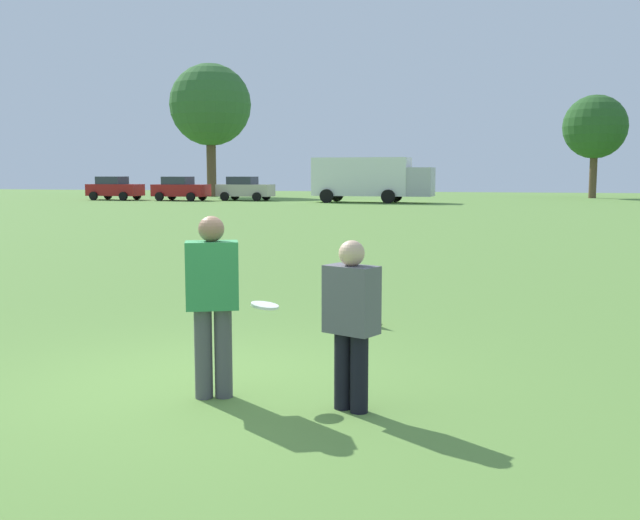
{
  "coord_description": "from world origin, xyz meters",
  "views": [
    {
      "loc": [
        2.85,
        -6.75,
        2.13
      ],
      "look_at": [
        0.96,
        0.99,
        1.18
      ],
      "focal_mm": 41.35,
      "sensor_mm": 36.0,
      "label": 1
    }
  ],
  "objects_px": {
    "frisbee": "(265,306)",
    "box_truck": "(370,178)",
    "player_thrower": "(212,296)",
    "parked_car_near_left": "(114,188)",
    "player_defender": "(351,316)",
    "parked_car_center": "(245,188)",
    "traffic_cone": "(368,309)",
    "parked_car_mid_left": "(180,188)"
  },
  "relations": [
    {
      "from": "frisbee",
      "to": "parked_car_mid_left",
      "type": "relative_size",
      "value": 0.06
    },
    {
      "from": "parked_car_near_left",
      "to": "box_truck",
      "type": "bearing_deg",
      "value": -0.45
    },
    {
      "from": "parked_car_near_left",
      "to": "parked_car_center",
      "type": "distance_m",
      "value": 10.35
    },
    {
      "from": "parked_car_near_left",
      "to": "traffic_cone",
      "type": "bearing_deg",
      "value": -56.88
    },
    {
      "from": "frisbee",
      "to": "parked_car_center",
      "type": "height_order",
      "value": "parked_car_center"
    },
    {
      "from": "parked_car_mid_left",
      "to": "parked_car_center",
      "type": "relative_size",
      "value": 1.0
    },
    {
      "from": "traffic_cone",
      "to": "parked_car_mid_left",
      "type": "bearing_deg",
      "value": 117.52
    },
    {
      "from": "box_truck",
      "to": "frisbee",
      "type": "bearing_deg",
      "value": -81.4
    },
    {
      "from": "parked_car_near_left",
      "to": "player_defender",
      "type": "bearing_deg",
      "value": -58.59
    },
    {
      "from": "traffic_cone",
      "to": "box_truck",
      "type": "height_order",
      "value": "box_truck"
    },
    {
      "from": "player_thrower",
      "to": "parked_car_near_left",
      "type": "xyz_separation_m",
      "value": [
        -26.64,
        45.76,
        -0.05
      ]
    },
    {
      "from": "traffic_cone",
      "to": "parked_car_near_left",
      "type": "bearing_deg",
      "value": 123.12
    },
    {
      "from": "frisbee",
      "to": "parked_car_near_left",
      "type": "relative_size",
      "value": 0.06
    },
    {
      "from": "parked_car_mid_left",
      "to": "box_truck",
      "type": "distance_m",
      "value": 14.67
    },
    {
      "from": "parked_car_near_left",
      "to": "parked_car_center",
      "type": "xyz_separation_m",
      "value": [
        10.27,
        1.28,
        0.0
      ]
    },
    {
      "from": "parked_car_mid_left",
      "to": "player_defender",
      "type": "bearing_deg",
      "value": -63.9
    },
    {
      "from": "player_thrower",
      "to": "frisbee",
      "type": "xyz_separation_m",
      "value": [
        0.45,
        0.21,
        -0.11
      ]
    },
    {
      "from": "frisbee",
      "to": "box_truck",
      "type": "xyz_separation_m",
      "value": [
        -6.86,
        45.39,
        0.88
      ]
    },
    {
      "from": "player_thrower",
      "to": "parked_car_near_left",
      "type": "distance_m",
      "value": 52.95
    },
    {
      "from": "traffic_cone",
      "to": "parked_car_center",
      "type": "distance_m",
      "value": 46.7
    },
    {
      "from": "player_thrower",
      "to": "parked_car_near_left",
      "type": "bearing_deg",
      "value": 120.2
    },
    {
      "from": "player_defender",
      "to": "parked_car_center",
      "type": "bearing_deg",
      "value": 110.6
    },
    {
      "from": "traffic_cone",
      "to": "parked_car_near_left",
      "type": "height_order",
      "value": "parked_car_near_left"
    },
    {
      "from": "frisbee",
      "to": "parked_car_center",
      "type": "distance_m",
      "value": 49.74
    },
    {
      "from": "frisbee",
      "to": "parked_car_center",
      "type": "xyz_separation_m",
      "value": [
        -16.81,
        46.82,
        0.05
      ]
    },
    {
      "from": "parked_car_near_left",
      "to": "parked_car_mid_left",
      "type": "bearing_deg",
      "value": -0.77
    },
    {
      "from": "frisbee",
      "to": "parked_car_mid_left",
      "type": "distance_m",
      "value": 50.3
    },
    {
      "from": "frisbee",
      "to": "box_truck",
      "type": "distance_m",
      "value": 45.91
    },
    {
      "from": "player_thrower",
      "to": "frisbee",
      "type": "relative_size",
      "value": 6.4
    },
    {
      "from": "player_thrower",
      "to": "parked_car_mid_left",
      "type": "xyz_separation_m",
      "value": [
        -21.06,
        45.68,
        -0.05
      ]
    },
    {
      "from": "player_defender",
      "to": "traffic_cone",
      "type": "relative_size",
      "value": 3.21
    },
    {
      "from": "frisbee",
      "to": "player_defender",
      "type": "bearing_deg",
      "value": -17.37
    },
    {
      "from": "parked_car_center",
      "to": "parked_car_mid_left",
      "type": "bearing_deg",
      "value": -163.98
    },
    {
      "from": "player_thrower",
      "to": "parked_car_mid_left",
      "type": "relative_size",
      "value": 0.4
    },
    {
      "from": "player_defender",
      "to": "parked_car_center",
      "type": "height_order",
      "value": "parked_car_center"
    },
    {
      "from": "traffic_cone",
      "to": "box_truck",
      "type": "relative_size",
      "value": 0.06
    },
    {
      "from": "traffic_cone",
      "to": "frisbee",
      "type": "bearing_deg",
      "value": -96.81
    },
    {
      "from": "traffic_cone",
      "to": "player_defender",
      "type": "bearing_deg",
      "value": -82.4
    },
    {
      "from": "player_defender",
      "to": "parked_car_near_left",
      "type": "distance_m",
      "value": 53.69
    },
    {
      "from": "player_thrower",
      "to": "box_truck",
      "type": "height_order",
      "value": "box_truck"
    },
    {
      "from": "player_defender",
      "to": "parked_car_mid_left",
      "type": "xyz_separation_m",
      "value": [
        -22.41,
        45.75,
        0.06
      ]
    },
    {
      "from": "traffic_cone",
      "to": "box_truck",
      "type": "bearing_deg",
      "value": 99.82
    }
  ]
}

